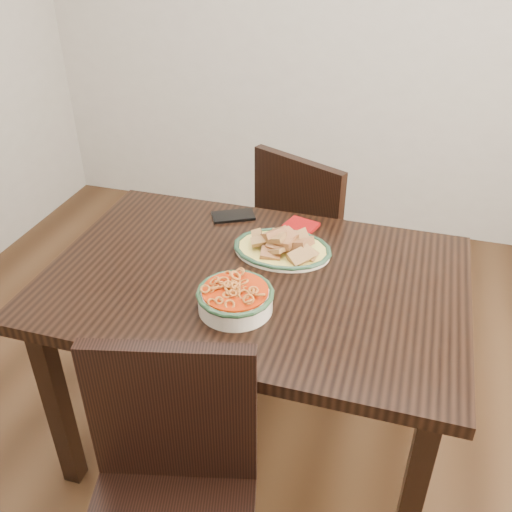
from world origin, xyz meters
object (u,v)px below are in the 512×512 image
(chair_far, at_px, (311,236))
(dining_table, at_px, (254,299))
(noodle_bowl, at_px, (235,297))
(fish_plate, at_px, (283,241))
(chair_near, at_px, (170,494))
(smartphone, at_px, (233,216))

(chair_far, bearing_deg, dining_table, 111.04)
(chair_far, relative_size, noodle_bowl, 4.00)
(chair_far, height_order, noodle_bowl, chair_far)
(chair_far, bearing_deg, fish_plate, 115.28)
(dining_table, relative_size, chair_near, 1.46)
(dining_table, xyz_separation_m, noodle_bowl, (-0.00, -0.17, 0.13))
(dining_table, relative_size, chair_far, 1.46)
(fish_plate, bearing_deg, chair_far, 90.81)
(chair_far, xyz_separation_m, smartphone, (-0.22, -0.37, 0.26))
(chair_near, xyz_separation_m, noodle_bowl, (0.03, 0.45, 0.29))
(fish_plate, height_order, noodle_bowl, fish_plate)
(dining_table, relative_size, noodle_bowl, 5.82)
(noodle_bowl, height_order, smartphone, noodle_bowl)
(fish_plate, bearing_deg, chair_near, -95.86)
(dining_table, height_order, noodle_bowl, noodle_bowl)
(smartphone, bearing_deg, chair_near, -108.90)
(chair_far, xyz_separation_m, fish_plate, (0.01, -0.55, 0.30))
(fish_plate, relative_size, smartphone, 2.10)
(dining_table, xyz_separation_m, chair_far, (0.04, 0.70, -0.16))
(noodle_bowl, bearing_deg, fish_plate, 80.88)
(chair_near, distance_m, smartphone, 1.01)
(chair_far, bearing_deg, noodle_bowl, 111.52)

